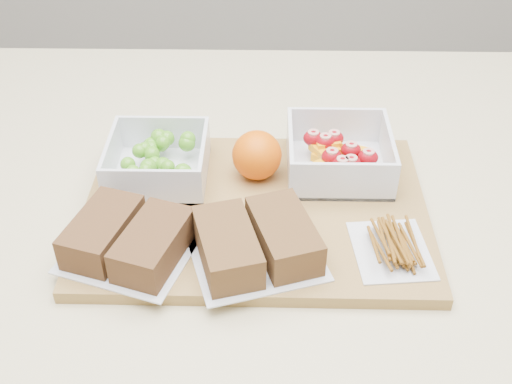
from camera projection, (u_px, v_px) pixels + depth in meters
The scene contains 7 objects.
cutting_board at pixel (255, 211), 0.79m from camera, with size 0.42×0.30×0.02m, color olive.
grape_container at pixel (160, 161), 0.82m from camera, with size 0.12×0.12×0.05m.
fruit_container at pixel (338, 157), 0.83m from camera, with size 0.13×0.13×0.06m.
orange at pixel (257, 155), 0.82m from camera, with size 0.06×0.06×0.06m, color #EB5D05.
sandwich_bag_left at pixel (128, 239), 0.71m from camera, with size 0.17×0.16×0.04m.
sandwich_bag_center at pixel (256, 242), 0.70m from camera, with size 0.17×0.16×0.04m.
pretzel_bag at pixel (392, 244), 0.72m from camera, with size 0.09×0.11×0.02m.
Camera 1 is at (-0.00, -0.62, 1.42)m, focal length 45.00 mm.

